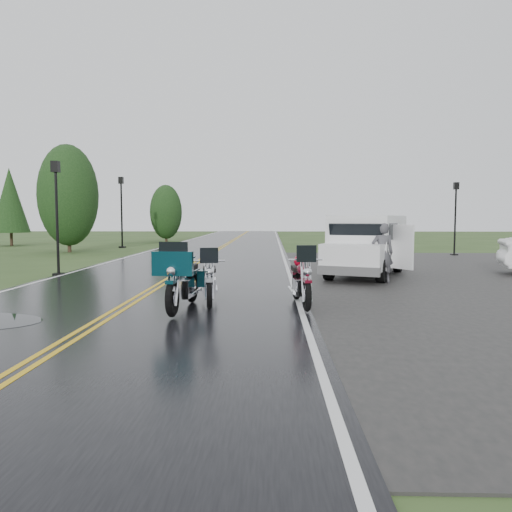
{
  "coord_description": "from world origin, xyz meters",
  "views": [
    {
      "loc": [
        3.16,
        -10.4,
        1.96
      ],
      "look_at": [
        2.8,
        2.0,
        1.0
      ],
      "focal_mm": 35.0,
      "sensor_mm": 36.0,
      "label": 1
    }
  ],
  "objects_px": {
    "person_at_van": "(382,254)",
    "motorcycle_red": "(307,282)",
    "motorcycle_silver": "(209,282)",
    "lamp_post_far_left": "(122,212)",
    "lamp_post_near_left": "(57,218)",
    "lamp_post_far_right": "(455,219)",
    "van_white": "(329,248)",
    "motorcycle_teal": "(172,283)"
  },
  "relations": [
    {
      "from": "motorcycle_red",
      "to": "lamp_post_far_right",
      "type": "xyz_separation_m",
      "value": [
        8.72,
        15.89,
        1.24
      ]
    },
    {
      "from": "motorcycle_red",
      "to": "motorcycle_silver",
      "type": "xyz_separation_m",
      "value": [
        -2.01,
        0.31,
        -0.03
      ]
    },
    {
      "from": "van_white",
      "to": "person_at_van",
      "type": "height_order",
      "value": "van_white"
    },
    {
      "from": "person_at_van",
      "to": "lamp_post_near_left",
      "type": "xyz_separation_m",
      "value": [
        -10.47,
        1.69,
        1.05
      ]
    },
    {
      "from": "motorcycle_red",
      "to": "lamp_post_far_left",
      "type": "relative_size",
      "value": 0.49
    },
    {
      "from": "lamp_post_far_right",
      "to": "van_white",
      "type": "bearing_deg",
      "value": -126.09
    },
    {
      "from": "lamp_post_far_left",
      "to": "lamp_post_far_right",
      "type": "bearing_deg",
      "value": -17.38
    },
    {
      "from": "van_white",
      "to": "person_at_van",
      "type": "relative_size",
      "value": 2.97
    },
    {
      "from": "van_white",
      "to": "lamp_post_far_right",
      "type": "bearing_deg",
      "value": 76.42
    },
    {
      "from": "lamp_post_far_right",
      "to": "person_at_van",
      "type": "bearing_deg",
      "value": -119.07
    },
    {
      "from": "motorcycle_red",
      "to": "lamp_post_near_left",
      "type": "distance_m",
      "value": 10.32
    },
    {
      "from": "motorcycle_silver",
      "to": "lamp_post_far_left",
      "type": "xyz_separation_m",
      "value": [
        -8.29,
        21.53,
        1.67
      ]
    },
    {
      "from": "van_white",
      "to": "lamp_post_far_right",
      "type": "relative_size",
      "value": 1.39
    },
    {
      "from": "lamp_post_far_right",
      "to": "motorcycle_silver",
      "type": "bearing_deg",
      "value": -124.57
    },
    {
      "from": "motorcycle_red",
      "to": "lamp_post_far_left",
      "type": "height_order",
      "value": "lamp_post_far_left"
    },
    {
      "from": "van_white",
      "to": "motorcycle_silver",
      "type": "bearing_deg",
      "value": -98.74
    },
    {
      "from": "motorcycle_teal",
      "to": "person_at_van",
      "type": "height_order",
      "value": "person_at_van"
    },
    {
      "from": "van_white",
      "to": "lamp_post_far_left",
      "type": "relative_size",
      "value": 1.14
    },
    {
      "from": "motorcycle_silver",
      "to": "van_white",
      "type": "xyz_separation_m",
      "value": [
        3.09,
        5.09,
        0.41
      ]
    },
    {
      "from": "motorcycle_teal",
      "to": "lamp_post_near_left",
      "type": "height_order",
      "value": "lamp_post_near_left"
    },
    {
      "from": "motorcycle_teal",
      "to": "van_white",
      "type": "xyz_separation_m",
      "value": [
        3.68,
        6.05,
        0.31
      ]
    },
    {
      "from": "lamp_post_far_right",
      "to": "lamp_post_near_left",
      "type": "bearing_deg",
      "value": -150.61
    },
    {
      "from": "van_white",
      "to": "person_at_van",
      "type": "distance_m",
      "value": 1.61
    },
    {
      "from": "lamp_post_near_left",
      "to": "lamp_post_far_left",
      "type": "distance_m",
      "value": 15.5
    },
    {
      "from": "person_at_van",
      "to": "motorcycle_silver",
      "type": "bearing_deg",
      "value": 45.88
    },
    {
      "from": "motorcycle_teal",
      "to": "motorcycle_silver",
      "type": "xyz_separation_m",
      "value": [
        0.59,
        0.95,
        -0.1
      ]
    },
    {
      "from": "motorcycle_teal",
      "to": "lamp_post_far_right",
      "type": "relative_size",
      "value": 0.64
    },
    {
      "from": "motorcycle_red",
      "to": "lamp_post_near_left",
      "type": "height_order",
      "value": "lamp_post_near_left"
    },
    {
      "from": "motorcycle_silver",
      "to": "lamp_post_near_left",
      "type": "bearing_deg",
      "value": 126.52
    },
    {
      "from": "motorcycle_red",
      "to": "lamp_post_far_right",
      "type": "height_order",
      "value": "lamp_post_far_right"
    },
    {
      "from": "person_at_van",
      "to": "motorcycle_red",
      "type": "bearing_deg",
      "value": 63.21
    },
    {
      "from": "van_white",
      "to": "lamp_post_far_left",
      "type": "bearing_deg",
      "value": 147.22
    },
    {
      "from": "motorcycle_red",
      "to": "motorcycle_silver",
      "type": "distance_m",
      "value": 2.04
    },
    {
      "from": "motorcycle_silver",
      "to": "person_at_van",
      "type": "bearing_deg",
      "value": 37.78
    },
    {
      "from": "motorcycle_silver",
      "to": "lamp_post_far_right",
      "type": "height_order",
      "value": "lamp_post_far_right"
    },
    {
      "from": "motorcycle_teal",
      "to": "person_at_van",
      "type": "distance_m",
      "value": 7.55
    },
    {
      "from": "motorcycle_red",
      "to": "person_at_van",
      "type": "relative_size",
      "value": 1.26
    },
    {
      "from": "motorcycle_red",
      "to": "motorcycle_teal",
      "type": "relative_size",
      "value": 0.91
    },
    {
      "from": "motorcycle_red",
      "to": "motorcycle_teal",
      "type": "bearing_deg",
      "value": -170.53
    },
    {
      "from": "lamp_post_near_left",
      "to": "lamp_post_far_right",
      "type": "relative_size",
      "value": 1.02
    },
    {
      "from": "van_white",
      "to": "lamp_post_near_left",
      "type": "bearing_deg",
      "value": -164.66
    },
    {
      "from": "motorcycle_red",
      "to": "person_at_van",
      "type": "height_order",
      "value": "person_at_van"
    }
  ]
}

